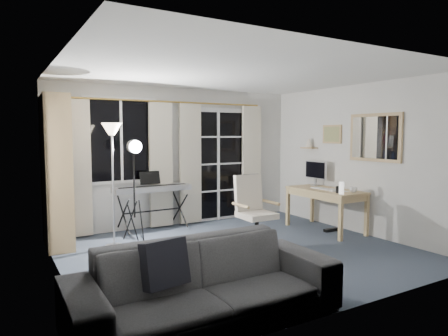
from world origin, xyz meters
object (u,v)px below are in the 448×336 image
(torchiere_lamp, at_px, (112,148))
(monitor, at_px, (316,171))
(mug, at_px, (354,189))
(sofa, at_px, (206,270))
(keyboard_piano, at_px, (152,189))
(desk, at_px, (325,194))
(office_chair, at_px, (252,205))
(bookshelf, at_px, (53,175))
(studio_light, at_px, (134,158))

(torchiere_lamp, height_order, monitor, torchiere_lamp)
(torchiere_lamp, xyz_separation_m, mug, (3.40, -1.28, -0.66))
(sofa, bearing_deg, keyboard_piano, 78.07)
(torchiere_lamp, xyz_separation_m, desk, (3.30, -0.78, -0.81))
(monitor, bearing_deg, office_chair, -160.21)
(desk, bearing_deg, torchiere_lamp, 166.26)
(office_chair, bearing_deg, desk, 7.93)
(torchiere_lamp, bearing_deg, keyboard_piano, 36.77)
(mug, distance_m, sofa, 3.60)
(bookshelf, distance_m, desk, 4.23)
(mug, bearing_deg, studio_light, 154.45)
(torchiere_lamp, relative_size, desk, 1.35)
(bookshelf, height_order, office_chair, bookshelf)
(keyboard_piano, xyz_separation_m, studio_light, (-0.42, -0.42, 0.55))
(office_chair, bearing_deg, studio_light, 138.56)
(studio_light, xyz_separation_m, monitor, (3.13, -0.50, -0.29))
(desk, height_order, sofa, sofa)
(keyboard_piano, relative_size, sofa, 0.55)
(office_chair, bearing_deg, monitor, 20.45)
(keyboard_piano, relative_size, studio_light, 0.82)
(torchiere_lamp, xyz_separation_m, keyboard_piano, (0.79, 0.59, -0.71))
(torchiere_lamp, height_order, office_chair, torchiere_lamp)
(bookshelf, relative_size, monitor, 4.30)
(torchiere_lamp, bearing_deg, sofa, -88.26)
(office_chair, xyz_separation_m, desk, (1.62, 0.22, 0.00))
(studio_light, height_order, sofa, studio_light)
(bookshelf, distance_m, office_chair, 2.85)
(office_chair, relative_size, desk, 0.79)
(desk, bearing_deg, sofa, -150.22)
(torchiere_lamp, height_order, sofa, torchiere_lamp)
(studio_light, relative_size, desk, 1.20)
(sofa, bearing_deg, torchiere_lamp, 92.18)
(keyboard_piano, relative_size, monitor, 2.56)
(torchiere_lamp, bearing_deg, desk, -13.33)
(torchiere_lamp, xyz_separation_m, sofa, (0.08, -2.65, -0.96))
(office_chair, height_order, mug, office_chair)
(bookshelf, height_order, mug, bookshelf)
(office_chair, xyz_separation_m, monitor, (1.82, 0.67, 0.35))
(bookshelf, bearing_deg, mug, -21.07)
(desk, relative_size, sofa, 0.56)
(monitor, xyz_separation_m, mug, (-0.10, -0.95, -0.21))
(monitor, height_order, sofa, monitor)
(keyboard_piano, height_order, office_chair, office_chair)
(studio_light, relative_size, monitor, 3.11)
(torchiere_lamp, relative_size, office_chair, 1.70)
(desk, xyz_separation_m, mug, (0.10, -0.50, 0.14))
(keyboard_piano, xyz_separation_m, monitor, (2.70, -0.92, 0.26))
(keyboard_piano, height_order, desk, keyboard_piano)
(mug, bearing_deg, bookshelf, 156.67)
(studio_light, bearing_deg, keyboard_piano, 46.57)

